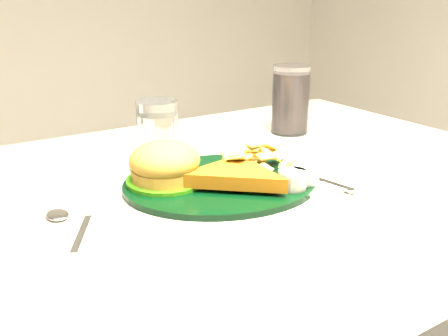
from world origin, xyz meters
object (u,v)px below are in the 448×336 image
Objects in this scene: water_glass at (158,133)px; cola_glass at (290,100)px; dinner_plate at (221,165)px; fork_napkin at (315,178)px.

cola_glass reaches higher than water_glass.
fork_napkin is (0.14, -0.06, -0.03)m from dinner_plate.
cola_glass is at bearing 6.10° from water_glass.
cola_glass is 0.84× the size of fork_napkin.
fork_napkin is at bearing -121.36° from cola_glass.
fork_napkin is at bearing -50.82° from water_glass.
dinner_plate is at bearing -147.58° from cola_glass.
dinner_plate is 2.71× the size of water_glass.
fork_napkin is at bearing -9.14° from dinner_plate.
water_glass reaches higher than dinner_plate.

